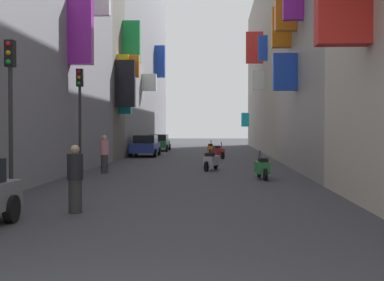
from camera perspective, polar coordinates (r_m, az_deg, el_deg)
The scene contains 14 objects.
ground_plane at distance 34.00m, azimuth 0.58°, elevation -2.08°, with size 140.00×140.00×0.00m, color #38383D.
building_left_mid_a at distance 35.26m, azimuth -12.75°, elevation 11.64°, with size 7.37×4.13×16.78m.
building_left_mid_b at distance 51.00m, azimuth -7.84°, elevation 8.77°, with size 7.21×28.42×17.27m.
building_right_mid_c at distance 49.27m, azimuth 10.67°, elevation 7.73°, with size 7.38×30.83×15.06m.
parked_car_green at distance 47.27m, azimuth -3.62°, elevation -0.19°, with size 1.87×4.05×1.47m.
parked_car_blue at distance 37.98m, azimuth -5.08°, elevation -0.53°, with size 1.89×4.04×1.52m.
scooter_red at distance 35.14m, azimuth 2.86°, elevation -1.21°, with size 0.86×1.88×1.13m.
scooter_orange at distance 39.94m, azimuth 2.03°, elevation -0.91°, with size 0.49×1.88×1.13m.
scooter_silver at distance 25.26m, azimuth 2.09°, elevation -2.21°, with size 0.77×1.88×1.13m.
scooter_green at distance 21.14m, azimuth 7.62°, elevation -2.92°, with size 0.55×1.95×1.13m.
pedestrian_crossing at distance 12.92m, azimuth -12.56°, elevation -4.11°, with size 0.47×0.47×1.63m.
pedestrian_near_left at distance 24.01m, azimuth -9.48°, elevation -1.48°, with size 0.53×0.53×1.72m.
traffic_light_near_corner at distance 15.78m, azimuth -19.11°, elevation 5.01°, with size 0.26×0.34×4.52m.
traffic_light_far_corner at distance 22.97m, azimuth -12.08°, elevation 3.95°, with size 0.26×0.34×4.56m.
Camera 1 is at (1.31, -3.92, 2.03)m, focal length 49.16 mm.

